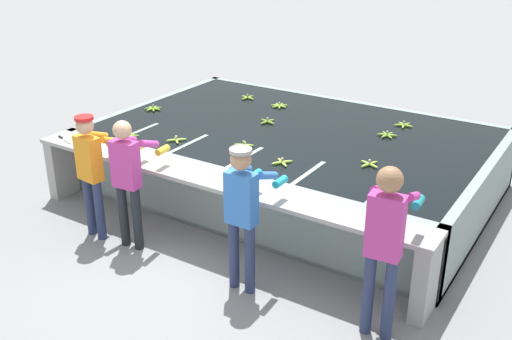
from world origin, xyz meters
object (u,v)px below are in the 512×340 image
Objects in this scene: banana_bunch_floating_4 at (153,109)px; banana_bunch_floating_6 at (279,106)px; worker_2 at (243,206)px; worker_3 at (385,236)px; banana_bunch_floating_9 at (268,121)px; banana_bunch_floating_0 at (404,125)px; knife_0 at (230,185)px; banana_bunch_floating_5 at (176,140)px; banana_bunch_floating_2 at (248,97)px; banana_bunch_floating_7 at (387,135)px; banana_bunch_floating_10 at (129,136)px; banana_bunch_floating_3 at (282,162)px; banana_bunch_floating_1 at (369,164)px; banana_bunch_floating_8 at (244,145)px; worker_0 at (92,165)px; knife_1 at (63,138)px; worker_1 at (128,173)px.

banana_bunch_floating_4 and banana_bunch_floating_6 have the same top height.
worker_2 is at bearing -65.10° from banana_bunch_floating_6.
worker_3 is 6.21× the size of banana_bunch_floating_9.
banana_bunch_floating_0 is 1.99m from banana_bunch_floating_6.
banana_bunch_floating_0 is 0.99× the size of banana_bunch_floating_6.
banana_bunch_floating_6 is 3.07m from knife_0.
banana_bunch_floating_6 is at bearing 79.78° from banana_bunch_floating_5.
banana_bunch_floating_7 is at bearing -10.37° from banana_bunch_floating_2.
banana_bunch_floating_4 is 1.00× the size of knife_0.
banana_bunch_floating_2 is 3.46m from knife_0.
worker_2 reaches higher than knife_0.
banana_bunch_floating_5 is 2.11m from banana_bunch_floating_6.
knife_0 is (2.08, -0.56, -0.01)m from banana_bunch_floating_10.
banana_bunch_floating_7 is at bearing 66.17° from banana_bunch_floating_3.
banana_bunch_floating_0 is (-1.07, 3.46, -0.15)m from worker_3.
banana_bunch_floating_9 is at bearing 159.50° from banana_bunch_floating_1.
banana_bunch_floating_6 is 1.00× the size of banana_bunch_floating_10.
banana_bunch_floating_5 is 1.46m from banana_bunch_floating_9.
banana_bunch_floating_2 is at bearing 170.74° from banana_bunch_floating_6.
banana_bunch_floating_9 is (-1.69, -0.40, 0.00)m from banana_bunch_floating_7.
banana_bunch_floating_7 is 1.04× the size of banana_bunch_floating_8.
banana_bunch_floating_1 and banana_bunch_floating_3 have the same top height.
worker_0 is 4.56× the size of knife_1.
banana_bunch_floating_0 is at bearing 73.21° from knife_0.
banana_bunch_floating_5 is 1.55m from knife_1.
banana_bunch_floating_9 is at bearing 50.94° from banana_bunch_floating_10.
banana_bunch_floating_2 is at bearing 136.66° from banana_bunch_floating_9.
worker_1 is 0.99× the size of worker_2.
banana_bunch_floating_1 is at bearing 15.14° from banana_bunch_floating_10.
banana_bunch_floating_1 and banana_bunch_floating_4 have the same top height.
banana_bunch_floating_6 is 1.01× the size of knife_0.
banana_bunch_floating_0 is at bearing 83.03° from worker_2.
banana_bunch_floating_0 is 1.96m from banana_bunch_floating_9.
worker_0 is 3.48m from banana_bunch_floating_2.
banana_bunch_floating_2 is 0.68m from banana_bunch_floating_6.
banana_bunch_floating_2 is 0.82× the size of knife_1.
worker_1 is 5.70× the size of banana_bunch_floating_6.
banana_bunch_floating_1 is 1.06m from banana_bunch_floating_3.
worker_1 is 5.70× the size of banana_bunch_floating_4.
banana_bunch_floating_2 is 1.28m from banana_bunch_floating_9.
banana_bunch_floating_6 is at bearing -175.39° from banana_bunch_floating_0.
banana_bunch_floating_6 is (-1.98, -0.16, -0.00)m from banana_bunch_floating_0.
banana_bunch_floating_1 is 3.73m from banana_bunch_floating_4.
knife_1 is at bearing -153.43° from banana_bunch_floating_8.
banana_bunch_floating_10 is (-1.27, -1.56, -0.00)m from banana_bunch_floating_9.
knife_0 is (0.57, -1.13, -0.01)m from banana_bunch_floating_8.
knife_1 is (-1.65, 0.46, -0.05)m from worker_1.
banana_bunch_floating_8 is at bearing 116.77° from knife_0.
worker_3 is at bearing 0.46° from worker_1.
worker_1 is 1.85m from banana_bunch_floating_3.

